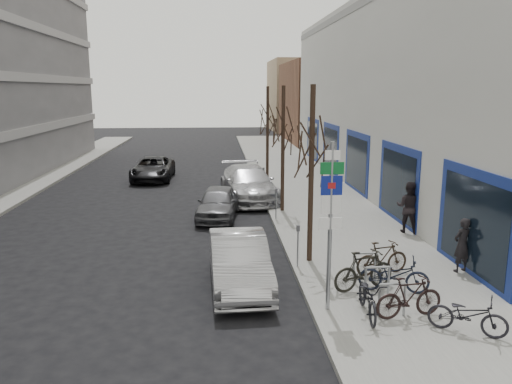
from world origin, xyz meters
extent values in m
plane|color=black|center=(0.00, 0.00, 0.00)|extent=(120.00, 120.00, 0.00)
cube|color=slate|center=(4.50, 10.00, 0.07)|extent=(5.00, 70.00, 0.15)
cube|color=brown|center=(13.00, 40.00, 4.00)|extent=(12.00, 14.00, 8.00)
cube|color=#937A5B|center=(13.50, 55.00, 4.50)|extent=(13.00, 12.00, 9.00)
cylinder|color=gray|center=(2.40, 0.00, 2.10)|extent=(0.10, 0.10, 4.20)
cube|color=white|center=(2.40, -0.03, 3.90)|extent=(0.35, 0.03, 0.22)
cube|color=#0C5926|center=(2.40, -0.03, 3.60)|extent=(0.55, 0.03, 0.28)
cube|color=navy|center=(2.40, -0.03, 3.20)|extent=(0.50, 0.03, 0.45)
cube|color=maroon|center=(2.40, -0.04, 3.20)|extent=(0.18, 0.02, 0.14)
cube|color=white|center=(2.40, -0.03, 2.75)|extent=(0.45, 0.03, 0.45)
cube|color=white|center=(2.40, -0.03, 2.30)|extent=(0.55, 0.03, 0.28)
cylinder|color=gray|center=(3.50, -0.50, 0.55)|extent=(0.06, 0.06, 0.80)
cylinder|color=gray|center=(4.10, -0.50, 0.55)|extent=(0.06, 0.06, 0.80)
cylinder|color=gray|center=(3.80, -0.50, 0.95)|extent=(0.60, 0.06, 0.06)
cylinder|color=gray|center=(3.50, 0.60, 0.55)|extent=(0.06, 0.06, 0.80)
cylinder|color=gray|center=(4.10, 0.60, 0.55)|extent=(0.06, 0.06, 0.80)
cylinder|color=gray|center=(3.80, 0.60, 0.95)|extent=(0.60, 0.06, 0.06)
cylinder|color=gray|center=(3.50, 1.70, 0.55)|extent=(0.06, 0.06, 0.80)
cylinder|color=gray|center=(4.10, 1.70, 0.55)|extent=(0.06, 0.06, 0.80)
cylinder|color=gray|center=(3.80, 1.70, 0.95)|extent=(0.60, 0.06, 0.06)
cylinder|color=black|center=(2.60, 3.50, 2.75)|extent=(0.16, 0.16, 5.50)
cylinder|color=black|center=(2.60, 10.00, 2.75)|extent=(0.16, 0.16, 5.50)
cylinder|color=black|center=(2.60, 16.50, 2.75)|extent=(0.16, 0.16, 5.50)
cylinder|color=gray|center=(2.15, 3.00, 0.70)|extent=(0.05, 0.05, 1.10)
cube|color=#3F3F44|center=(2.15, 3.00, 1.33)|extent=(0.10, 0.08, 0.18)
cylinder|color=gray|center=(2.15, 8.50, 0.70)|extent=(0.05, 0.05, 1.10)
cube|color=#3F3F44|center=(2.15, 8.50, 1.33)|extent=(0.10, 0.08, 0.18)
cylinder|color=gray|center=(2.15, 14.00, 0.70)|extent=(0.05, 0.05, 1.10)
cube|color=#3F3F44|center=(2.15, 14.00, 1.33)|extent=(0.10, 0.08, 0.18)
imported|color=black|center=(3.26, -0.42, 0.69)|extent=(0.68, 1.80, 1.07)
imported|color=black|center=(4.17, -0.59, 0.66)|extent=(1.75, 0.77, 1.03)
imported|color=black|center=(4.34, 0.89, 0.70)|extent=(1.89, 1.02, 1.11)
imported|color=black|center=(3.60, 1.09, 0.70)|extent=(1.90, 1.07, 1.10)
imported|color=black|center=(5.15, -1.43, 0.65)|extent=(1.68, 1.26, 1.01)
imported|color=black|center=(4.44, 2.14, 0.65)|extent=(1.73, 0.88, 1.01)
imported|color=#A4A4A9|center=(0.35, 1.96, 0.72)|extent=(1.72, 4.46, 1.45)
imported|color=#4F5055|center=(-0.20, 9.47, 0.66)|extent=(2.05, 4.07, 1.33)
imported|color=#ABABB0|center=(1.31, 12.88, 0.82)|extent=(2.93, 5.89, 1.64)
imported|color=black|center=(-4.05, 18.84, 0.68)|extent=(2.33, 4.92, 1.36)
imported|color=black|center=(6.80, 2.19, 0.95)|extent=(0.68, 0.55, 1.61)
imported|color=black|center=(6.80, 6.29, 1.11)|extent=(0.86, 0.80, 1.93)
camera|label=1|loc=(-0.20, -11.06, 5.38)|focal=35.00mm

